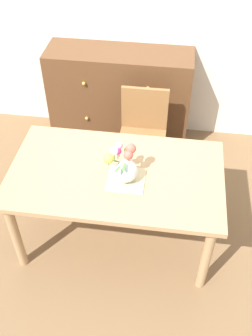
{
  "coord_description": "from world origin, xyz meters",
  "views": [
    {
      "loc": [
        0.36,
        -1.99,
        2.71
      ],
      "look_at": [
        0.09,
        -0.07,
        0.86
      ],
      "focal_mm": 41.64,
      "sensor_mm": 36.0,
      "label": 1
    }
  ],
  "objects_px": {
    "dining_table": "(116,181)",
    "chair_far": "(143,131)",
    "dresser": "(120,98)",
    "flower_vase": "(125,166)"
  },
  "relations": [
    {
      "from": "chair_far",
      "to": "dresser",
      "type": "bearing_deg",
      "value": -61.09
    },
    {
      "from": "dining_table",
      "to": "chair_far",
      "type": "bearing_deg",
      "value": 81.59
    },
    {
      "from": "dining_table",
      "to": "flower_vase",
      "type": "xyz_separation_m",
      "value": [
        0.07,
        -0.06,
        0.22
      ]
    },
    {
      "from": "dining_table",
      "to": "dresser",
      "type": "distance_m",
      "value": 1.35
    },
    {
      "from": "dining_table",
      "to": "dresser",
      "type": "height_order",
      "value": "dresser"
    },
    {
      "from": "dresser",
      "to": "dining_table",
      "type": "bearing_deg",
      "value": -82.44
    },
    {
      "from": "dining_table",
      "to": "dresser",
      "type": "bearing_deg",
      "value": 97.56
    },
    {
      "from": "dining_table",
      "to": "flower_vase",
      "type": "height_order",
      "value": "flower_vase"
    },
    {
      "from": "flower_vase",
      "to": "chair_far",
      "type": "bearing_deg",
      "value": 87.06
    },
    {
      "from": "dresser",
      "to": "flower_vase",
      "type": "distance_m",
      "value": 1.46
    }
  ]
}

